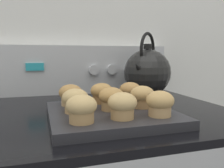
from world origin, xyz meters
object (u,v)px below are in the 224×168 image
Objects in this scene: muffin_r1_c1 at (111,98)px; muffin_r2_c2 at (130,92)px; muffin_pan at (111,114)px; muffin_r0_c2 at (160,103)px; muffin_r0_c0 at (82,108)px; muffin_r1_c2 at (142,97)px; muffin_r0_c1 at (122,105)px; muffin_r1_c0 at (75,100)px; muffin_r2_c1 at (102,93)px; muffin_r2_c0 at (71,95)px; tea_kettle at (147,72)px.

muffin_r2_c2 is (0.09, 0.09, 0.00)m from muffin_r1_c1.
muffin_pan is 0.14m from muffin_r0_c2.
muffin_r1_c1 is at bearing 44.06° from muffin_r0_c0.
muffin_r0_c2 and muffin_r2_c2 have the same top height.
muffin_r0_c2 is at bearing -45.17° from muffin_r1_c1.
muffin_r0_c2 is 1.00× the size of muffin_r1_c2.
muffin_r0_c1 is at bearing -134.92° from muffin_r1_c2.
muffin_r1_c0 is at bearing -153.38° from muffin_r2_c2.
muffin_r2_c1 is 1.00× the size of muffin_r2_c2.
muffin_r2_c0 is (-0.09, 0.09, 0.04)m from muffin_pan.
muffin_r1_c0 is at bearing -179.51° from muffin_r1_c2.
muffin_r0_c1 reaches higher than muffin_pan.
muffin_r1_c0 is 0.43m from tea_kettle.
muffin_r1_c2 is 1.00× the size of muffin_r2_c1.
muffin_r2_c1 is 0.26× the size of tea_kettle.
muffin_pan is at bearing -43.88° from muffin_r2_c0.
muffin_r0_c1 is 1.00× the size of muffin_r1_c0.
muffin_r0_c1 is at bearing -62.44° from muffin_r2_c0.
tea_kettle is (0.24, 0.19, 0.04)m from muffin_r2_c1.
muffin_r1_c2 is at bearing 45.08° from muffin_r0_c1.
muffin_r0_c0 is at bearing -116.47° from muffin_r2_c1.
muffin_r2_c2 is at bearing 26.62° from muffin_r1_c0.
muffin_r2_c0 reaches higher than muffin_pan.
muffin_r1_c0 is at bearing 89.66° from muffin_r0_c0.
muffin_r1_c2 is 1.00× the size of muffin_r2_c0.
muffin_r0_c1 and muffin_r1_c2 have the same top height.
muffin_r0_c1 is at bearing -89.92° from muffin_r2_c1.
tea_kettle is (0.33, 0.19, 0.04)m from muffin_r2_c0.
muffin_r1_c1 is 1.00× the size of muffin_r2_c1.
tea_kettle is at bearing 50.34° from muffin_r1_c1.
tea_kettle is (0.24, 0.37, 0.04)m from muffin_r0_c1.
muffin_r1_c2 is (0.18, 0.00, 0.00)m from muffin_r1_c0.
tea_kettle reaches higher than muffin_pan.
muffin_pan is at bearing 0.82° from muffin_r1_c0.
muffin_r2_c0 is 1.00× the size of muffin_r2_c1.
muffin_r0_c0 and muffin_r2_c0 have the same top height.
muffin_r0_c0 is 1.00× the size of muffin_r2_c1.
muffin_r0_c1 is at bearing -43.57° from muffin_r1_c0.
muffin_r0_c1 is 0.18m from muffin_r2_c1.
muffin_pan is 0.10m from muffin_r1_c0.
muffin_r2_c0 is 0.26× the size of tea_kettle.
muffin_r1_c2 and muffin_r2_c0 have the same top height.
muffin_r2_c1 is at bearing 89.62° from muffin_pan.
muffin_r0_c2 is at bearing -2.81° from muffin_r0_c1.
muffin_r1_c0 is at bearing -139.23° from tea_kettle.
muffin_r0_c0 and muffin_r2_c2 have the same top height.
muffin_r2_c0 is at bearing 89.89° from muffin_r0_c0.
muffin_r1_c0 is at bearing -89.88° from muffin_r2_c0.
muffin_r0_c0 is 1.00× the size of muffin_r2_c0.
tea_kettle is (0.24, 0.28, 0.09)m from muffin_pan.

